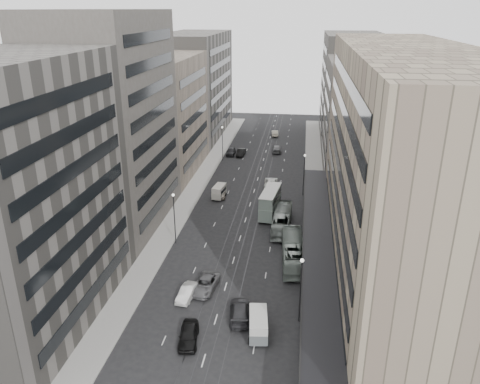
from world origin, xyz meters
The scene contains 29 objects.
ground centered at (0.00, 0.00, 0.00)m, with size 220.00×220.00×0.00m, color black.
sidewalk_right centered at (12.00, 37.50, 0.07)m, with size 4.00×125.00×0.15m, color gray.
sidewalk_left centered at (-12.00, 37.50, 0.07)m, with size 4.00×125.00×0.15m, color gray.
department_store centered at (21.45, 8.00, 14.95)m, with size 19.20×60.00×30.00m.
building_right_mid centered at (21.50, 52.00, 12.00)m, with size 15.00×28.00×24.00m, color #46423C.
building_right_far centered at (21.50, 82.00, 14.00)m, with size 15.00×32.00×28.00m, color #615D57.
building_left_a centered at (-21.50, -8.00, 15.00)m, with size 15.00×28.00×30.00m, color #615D57.
building_left_b centered at (-21.50, 19.00, 17.00)m, with size 15.00×26.00×34.00m, color #46423C.
building_left_c centered at (-21.50, 46.00, 12.50)m, with size 15.00×28.00×25.00m, color gray.
building_left_d centered at (-21.50, 79.00, 14.00)m, with size 15.00×38.00×28.00m, color #615D57.
lamp_right_near centered at (9.70, -5.00, 5.20)m, with size 0.44×0.44×8.32m.
lamp_right_far centered at (9.70, 35.00, 5.20)m, with size 0.44×0.44×8.32m.
lamp_left_near centered at (-9.70, 12.00, 5.20)m, with size 0.44×0.44×8.32m.
lamp_left_far centered at (-9.70, 55.00, 5.20)m, with size 0.44×0.44×8.32m.
bus_near centered at (8.50, 8.66, 1.71)m, with size 2.87×12.25×3.41m, color gray.
bus_far centered at (6.39, 19.32, 1.60)m, with size 2.68×11.46×3.19m, color gray.
double_decker centered at (4.03, 24.50, 2.57)m, with size 3.54×8.94×4.76m.
vw_microbus centered at (5.21, -8.07, 1.43)m, with size 2.64×4.97×2.57m.
panel_van centered at (-6.27, 31.25, 1.41)m, with size 2.40×4.24×2.55m.
sedan_0 centered at (-2.23, -10.26, 0.86)m, with size 2.03×5.04×1.72m, color black.
sedan_1 centered at (-4.37, -2.16, 0.76)m, with size 1.60×4.59×1.51m, color silver.
sedan_2 centered at (-2.48, -0.03, 0.80)m, with size 2.67×5.79×1.61m, color #5B5B5D.
sedan_3 centered at (2.75, -5.18, 0.86)m, with size 2.40×5.91×1.72m, color #2A2A2C.
sedan_4 centered at (-6.19, 32.04, 0.85)m, with size 2.01×4.99×1.70m, color #A19486.
sedan_5 centered at (-5.84, 59.32, 0.84)m, with size 1.77×5.08×1.67m, color black.
sedan_6 centered at (3.15, 39.17, 0.81)m, with size 2.70×5.85×1.63m, color white.
sedan_7 centered at (2.72, 63.78, 0.83)m, with size 2.32×5.71×1.66m, color slate.
sedan_8 centered at (-8.39, 59.76, 0.86)m, with size 2.04×5.06×1.72m, color black.
sedan_9 centered at (1.20, 79.88, 0.81)m, with size 1.72×4.93×1.63m, color beige.
Camera 1 is at (9.04, -50.90, 34.18)m, focal length 35.00 mm.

